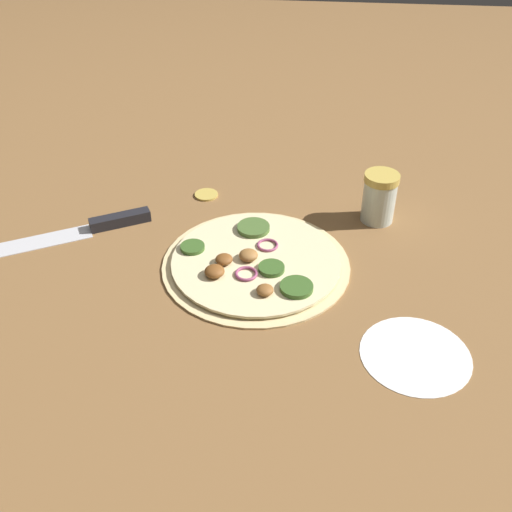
{
  "coord_description": "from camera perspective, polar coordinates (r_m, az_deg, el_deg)",
  "views": [
    {
      "loc": [
        -0.07,
        0.68,
        0.53
      ],
      "look_at": [
        0.0,
        0.0,
        0.02
      ],
      "focal_mm": 42.0,
      "sensor_mm": 36.0,
      "label": 1
    }
  ],
  "objects": [
    {
      "name": "ground_plane",
      "position": [
        0.87,
        -0.0,
        -0.86
      ],
      "size": [
        3.0,
        3.0,
        0.0
      ],
      "primitive_type": "plane",
      "color": "brown"
    },
    {
      "name": "spice_jar",
      "position": [
        0.96,
        11.66,
        5.5
      ],
      "size": [
        0.05,
        0.05,
        0.08
      ],
      "color": "silver",
      "rests_on": "ground_plane"
    },
    {
      "name": "flour_patch",
      "position": [
        0.76,
        14.94,
        -9.07
      ],
      "size": [
        0.13,
        0.13,
        0.0
      ],
      "color": "white",
      "rests_on": "ground_plane"
    },
    {
      "name": "pizza",
      "position": [
        0.86,
        -0.07,
        -0.57
      ],
      "size": [
        0.27,
        0.27,
        0.02
      ],
      "color": "beige",
      "rests_on": "ground_plane"
    },
    {
      "name": "loose_cap",
      "position": [
        1.03,
        -4.76,
        5.92
      ],
      "size": [
        0.04,
        0.04,
        0.01
      ],
      "color": "gold",
      "rests_on": "ground_plane"
    },
    {
      "name": "knife",
      "position": [
        0.97,
        -15.29,
        2.67
      ],
      "size": [
        0.25,
        0.15,
        0.02
      ],
      "rotation": [
        0.0,
        0.0,
        0.5
      ],
      "color": "silver",
      "rests_on": "ground_plane"
    }
  ]
}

